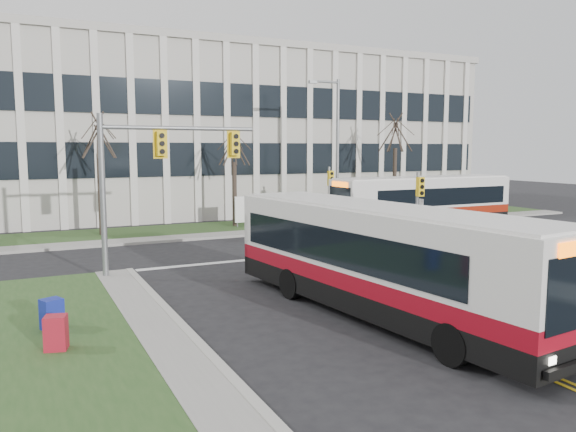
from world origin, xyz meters
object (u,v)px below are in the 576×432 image
Objects in this scene: bus_main at (380,263)px; bus_cross at (422,203)px; streetlight at (335,144)px; newspaper_box_blue at (52,316)px; directory_sign at (246,210)px; newspaper_box_red at (56,335)px.

bus_main is 18.88m from bus_cross.
newspaper_box_blue is (-17.53, -14.96, -4.72)m from streetlight.
directory_sign is 2.11× the size of newspaper_box_red.
bus_main is at bearing -99.75° from directory_sign.
newspaper_box_red is (-21.63, -13.07, -1.10)m from bus_cross.
newspaper_box_red is at bearing 168.59° from bus_main.
bus_cross is (4.10, -3.57, -3.62)m from streetlight.
directory_sign is at bearing 30.47° from newspaper_box_blue.
directory_sign is at bearing 166.77° from streetlight.
streetlight is at bearing 56.92° from bus_main.
bus_main reaches higher than directory_sign.
streetlight reaches higher than bus_cross.
newspaper_box_red is at bearing -113.10° from newspaper_box_blue.
bus_cross reaches higher than newspaper_box_blue.
bus_main is 9.19m from newspaper_box_blue.
newspaper_box_blue is 1.00× the size of newspaper_box_red.
streetlight is 6.53m from bus_cross.
directory_sign is 21.59m from newspaper_box_red.
bus_main reaches higher than newspaper_box_red.
bus_main is 8.89m from newspaper_box_red.
bus_main reaches higher than newspaper_box_blue.
newspaper_box_red is at bearing -136.50° from streetlight.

